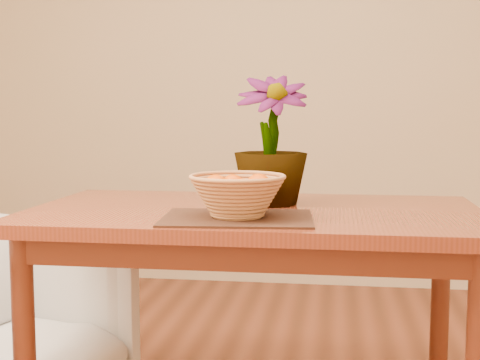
# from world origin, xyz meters

# --- Properties ---
(wall_back) EXTENTS (4.00, 0.02, 2.70)m
(wall_back) POSITION_xyz_m (0.00, 2.25, 1.35)
(wall_back) COLOR beige
(wall_back) RESTS_ON floor
(table) EXTENTS (1.40, 0.80, 0.75)m
(table) POSITION_xyz_m (0.00, 0.30, 0.66)
(table) COLOR maroon
(table) RESTS_ON floor
(placemat) EXTENTS (0.45, 0.35, 0.01)m
(placemat) POSITION_xyz_m (-0.02, 0.09, 0.75)
(placemat) COLOR #361C13
(placemat) RESTS_ON table
(wicker_basket) EXTENTS (0.27, 0.27, 0.11)m
(wicker_basket) POSITION_xyz_m (-0.02, 0.09, 0.81)
(wicker_basket) COLOR tan
(wicker_basket) RESTS_ON placemat
(orange_pile) EXTENTS (0.19, 0.18, 0.07)m
(orange_pile) POSITION_xyz_m (-0.02, 0.09, 0.84)
(orange_pile) COLOR #E45403
(orange_pile) RESTS_ON wicker_basket
(potted_plant) EXTENTS (0.27, 0.27, 0.42)m
(potted_plant) POSITION_xyz_m (0.04, 0.40, 0.96)
(potted_plant) COLOR #1E4614
(potted_plant) RESTS_ON table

